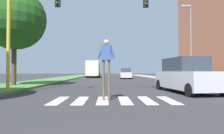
{
  "coord_description": "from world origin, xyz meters",
  "views": [
    {
      "loc": [
        -0.24,
        0.01,
        1.19
      ],
      "look_at": [
        0.17,
        19.32,
        1.63
      ],
      "focal_mm": 30.16,
      "sensor_mm": 36.0,
      "label": 1
    }
  ],
  "objects": [
    {
      "name": "median_strip",
      "position": [
        -7.33,
        28.0,
        0.07
      ],
      "size": [
        4.05,
        64.0,
        0.15
      ],
      "primitive_type": "cube",
      "color": "#477A38",
      "rests_on": "ground_plane"
    },
    {
      "name": "traffic_light_gantry",
      "position": [
        -3.01,
        10.19,
        4.36
      ],
      "size": [
        8.84,
        0.3,
        6.0
      ],
      "color": "gold",
      "rests_on": "median_strip"
    },
    {
      "name": "street_lamp_right",
      "position": [
        7.71,
        18.0,
        4.59
      ],
      "size": [
        1.02,
        0.24,
        7.5
      ],
      "color": "slate",
      "rests_on": "sidewalk_right"
    },
    {
      "name": "sedan_distant",
      "position": [
        -3.37,
        41.01,
        0.79
      ],
      "size": [
        2.09,
        4.22,
        1.7
      ],
      "color": "navy",
      "rests_on": "ground_plane"
    },
    {
      "name": "pedestrian_performer",
      "position": [
        -0.31,
        7.68,
        1.66
      ],
      "size": [
        0.75,
        0.28,
        2.49
      ],
      "color": "brown",
      "rests_on": "ground_plane"
    },
    {
      "name": "sedan_midblock",
      "position": [
        2.64,
        30.55,
        0.78
      ],
      "size": [
        2.06,
        4.35,
        1.68
      ],
      "color": "#B7B7BC",
      "rests_on": "ground_plane"
    },
    {
      "name": "suv_crossing",
      "position": [
        4.2,
        10.64,
        0.93
      ],
      "size": [
        2.43,
        4.78,
        1.97
      ],
      "color": "#B7B7BC",
      "rests_on": "ground_plane"
    },
    {
      "name": "crosswalk",
      "position": [
        0.0,
        7.73,
        0.0
      ],
      "size": [
        4.95,
        2.2,
        0.01
      ],
      "color": "silver",
      "rests_on": "ground_plane"
    },
    {
      "name": "tree_mid",
      "position": [
        -7.39,
        14.41,
        5.18
      ],
      "size": [
        4.7,
        4.7,
        7.39
      ],
      "color": "#4C3823",
      "rests_on": "median_strip"
    },
    {
      "name": "ground_plane",
      "position": [
        0.0,
        30.0,
        0.0
      ],
      "size": [
        140.0,
        140.0,
        0.0
      ],
      "primitive_type": "plane",
      "color": "#2D2D30"
    },
    {
      "name": "truck_box_delivery",
      "position": [
        -3.06,
        35.9,
        1.63
      ],
      "size": [
        2.4,
        6.2,
        3.1
      ],
      "color": "#474C51",
      "rests_on": "ground_plane"
    },
    {
      "name": "sidewalk_right",
      "position": [
        8.3,
        28.0,
        0.07
      ],
      "size": [
        3.0,
        64.0,
        0.15
      ],
      "primitive_type": "cube",
      "color": "#9E9991",
      "rests_on": "ground_plane"
    }
  ]
}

